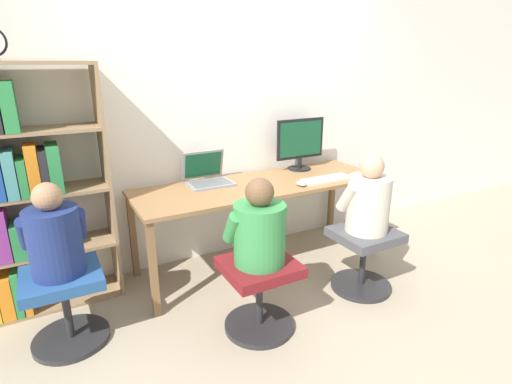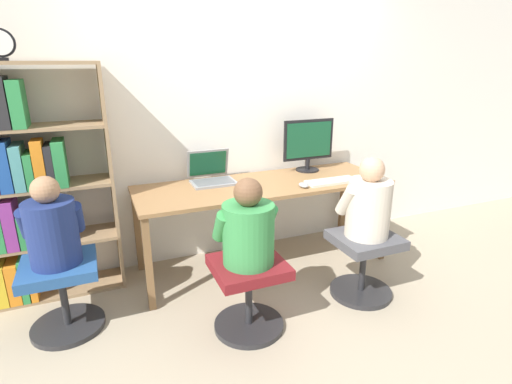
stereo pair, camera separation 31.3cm
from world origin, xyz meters
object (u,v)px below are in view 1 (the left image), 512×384
Objects in this scene: person_near_shelf at (54,237)px; office_chair_left at (363,254)px; office_chair_right at (259,289)px; desktop_monitor at (300,143)px; person_at_laptop at (259,229)px; bookshelf at (18,196)px; person_at_monitor at (368,200)px; laptop at (208,177)px; office_chair_side at (65,301)px; keyboard at (327,179)px.

office_chair_left is at bearing -11.19° from person_near_shelf.
desktop_monitor is at bearing 45.49° from office_chair_right.
person_at_laptop is at bearing -177.19° from office_chair_left.
person_at_monitor is at bearing -21.98° from bookshelf.
person_at_laptop reaches higher than office_chair_left.
bookshelf is (-1.37, -0.02, 0.07)m from laptop.
person_at_laptop is 1.23m from person_near_shelf.
office_chair_side is at bearing 158.10° from person_at_laptop.
person_at_monitor is at bearing -10.97° from office_chair_side.
desktop_monitor is at bearing 14.38° from office_chair_side.
office_chair_left is 2.14m from office_chair_side.
keyboard is 2.13m from person_near_shelf.
office_chair_left is at bearing -22.08° from bookshelf.
person_at_monitor is at bearing 90.00° from office_chair_left.
bookshelf reaches higher than person_at_laptop.
bookshelf is at bearing 157.92° from office_chair_left.
office_chair_left is 2.18m from person_near_shelf.
office_chair_right is at bearing -134.51° from desktop_monitor.
person_at_laptop is at bearing -93.27° from laptop.
bookshelf is at bearing 143.60° from person_at_laptop.
bookshelf reaches higher than office_chair_left.
laptop is 0.99m from person_at_laptop.
person_near_shelf is (-2.13, -0.12, -0.03)m from keyboard.
keyboard is 1.15m from person_at_laptop.
office_chair_side is at bearing -71.12° from bookshelf.
person_near_shelf is at bearing 90.00° from office_chair_side.
person_at_laptop reaches higher than keyboard.
desktop_monitor is 1.01× the size of office_chair_side.
person_at_monitor is 2.18m from office_chair_side.
office_chair_left is 1.05m from person_at_laptop.
desktop_monitor is 1.01× the size of office_chair_left.
laptop is 1.40m from office_chair_side.
desktop_monitor reaches higher than keyboard.
laptop is 1.40m from office_chair_left.
office_chair_left is (-0.03, -0.54, -0.47)m from keyboard.
bookshelf is at bearing -179.32° from laptop.
person_at_monitor reaches higher than office_chair_right.
laptop is at bearing 156.70° from keyboard.
keyboard is 2.18m from office_chair_side.
keyboard is at bearing 3.29° from person_near_shelf.
person_near_shelf reaches higher than office_chair_side.
office_chair_left is at bearing -92.97° from keyboard.
person_at_laptop reaches higher than office_chair_side.
office_chair_right is (-0.99, -0.59, -0.47)m from keyboard.
keyboard is at bearing -9.49° from bookshelf.
person_near_shelf reaches higher than laptop.
desktop_monitor reaches higher than laptop.
office_chair_right is 0.86× the size of person_near_shelf.
desktop_monitor is 0.29× the size of bookshelf.
office_chair_left and office_chair_right have the same top height.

